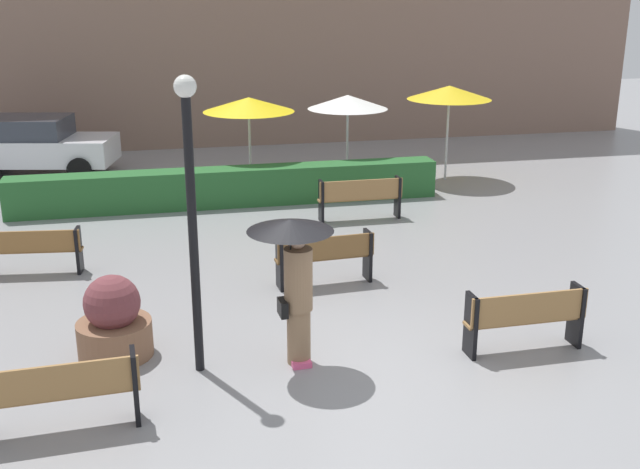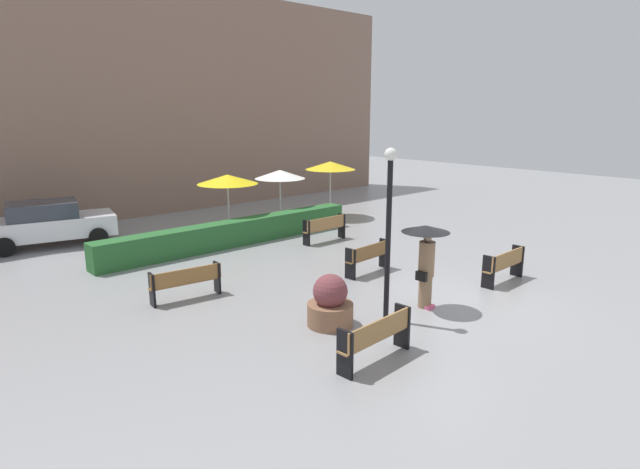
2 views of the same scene
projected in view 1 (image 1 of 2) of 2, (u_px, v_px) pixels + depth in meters
The scene contains 14 objects.
ground_plane at pixel (341, 366), 10.37m from camera, with size 60.00×60.00×0.00m, color gray.
bench_far_left at pixel (29, 248), 13.53m from camera, with size 1.84×0.54×0.83m.
bench_near_left at pixel (57, 391), 8.65m from camera, with size 1.85×0.46×0.90m.
bench_near_right at pixel (526, 316), 10.63m from camera, with size 1.73×0.37×0.91m.
bench_mid_center at pixel (325, 255), 13.05m from camera, with size 1.71×0.46×0.89m.
bench_back_row at pixel (360, 196), 16.74m from camera, with size 1.86×0.33×0.92m.
pedestrian_with_umbrella at pixel (294, 266), 10.02m from camera, with size 1.14×1.14×2.05m.
planter_pot at pixel (114, 322), 10.51m from camera, with size 1.03×1.03×1.18m.
lamp_post at pixel (191, 197), 9.54m from camera, with size 0.28×0.28×3.90m.
patio_umbrella_yellow at pixel (249, 105), 18.85m from camera, with size 2.26×2.26×2.32m.
patio_umbrella_white at pixel (348, 102), 19.44m from camera, with size 2.05×2.05×2.29m.
patio_umbrella_yellow_far at pixel (449, 93), 19.79m from camera, with size 2.18×2.18×2.48m.
hedge_strip at pixel (229, 187), 17.91m from camera, with size 9.98×0.70×0.88m, color #28602D.
parked_car at pixel (33, 145), 20.81m from camera, with size 4.48×2.68×1.57m.
Camera 1 is at (-2.29, -9.04, 4.87)m, focal length 42.99 mm.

